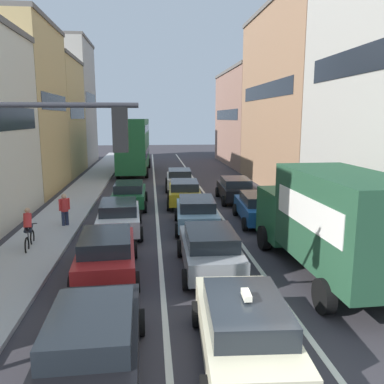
{
  "coord_description": "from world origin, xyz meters",
  "views": [
    {
      "loc": [
        -2.0,
        -6.85,
        5.17
      ],
      "look_at": [
        0.0,
        12.0,
        1.6
      ],
      "focal_mm": 36.96,
      "sensor_mm": 36.0,
      "label": 1
    }
  ],
  "objects_px": {
    "sedan_left_lane_front": "(93,342)",
    "sedan_right_lane_behind_truck": "(259,207)",
    "sedan_left_lane_third": "(119,216)",
    "bus_mid_queue_primary": "(134,143)",
    "pedestrian_near_kerb": "(65,209)",
    "removalist_box_truck": "(330,219)",
    "traffic_light_pole": "(20,191)",
    "sedan_left_lane_fourth": "(129,194)",
    "wagon_left_lane_second": "(106,253)",
    "wagon_right_lane_far": "(235,189)",
    "cyclist_on_sidewalk": "(29,230)",
    "coupe_centre_lane_fourth": "(184,192)",
    "taxi_centre_lane_front": "(244,327)",
    "hatchback_centre_lane_third": "(196,212)",
    "sedan_centre_lane_second": "(210,249)",
    "sedan_centre_lane_fifth": "(179,179)"
  },
  "relations": [
    {
      "from": "sedan_left_lane_front",
      "to": "sedan_left_lane_third",
      "type": "relative_size",
      "value": 0.99
    },
    {
      "from": "taxi_centre_lane_front",
      "to": "wagon_left_lane_second",
      "type": "height_order",
      "value": "taxi_centre_lane_front"
    },
    {
      "from": "removalist_box_truck",
      "to": "sedan_left_lane_front",
      "type": "height_order",
      "value": "removalist_box_truck"
    },
    {
      "from": "sedan_left_lane_third",
      "to": "sedan_right_lane_behind_truck",
      "type": "relative_size",
      "value": 0.99
    },
    {
      "from": "wagon_left_lane_second",
      "to": "sedan_right_lane_behind_truck",
      "type": "height_order",
      "value": "same"
    },
    {
      "from": "sedan_left_lane_front",
      "to": "traffic_light_pole",
      "type": "bearing_deg",
      "value": 75.61
    },
    {
      "from": "sedan_left_lane_front",
      "to": "sedan_left_lane_third",
      "type": "distance_m",
      "value": 10.3
    },
    {
      "from": "taxi_centre_lane_front",
      "to": "sedan_left_lane_third",
      "type": "distance_m",
      "value": 10.61
    },
    {
      "from": "traffic_light_pole",
      "to": "pedestrian_near_kerb",
      "type": "bearing_deg",
      "value": 98.33
    },
    {
      "from": "wagon_left_lane_second",
      "to": "cyclist_on_sidewalk",
      "type": "distance_m",
      "value": 4.43
    },
    {
      "from": "wagon_right_lane_far",
      "to": "sedan_left_lane_fourth",
      "type": "bearing_deg",
      "value": 101.38
    },
    {
      "from": "hatchback_centre_lane_third",
      "to": "coupe_centre_lane_fourth",
      "type": "xyz_separation_m",
      "value": [
        -0.13,
        5.14,
        0.0
      ]
    },
    {
      "from": "sedan_left_lane_third",
      "to": "sedan_left_lane_fourth",
      "type": "distance_m",
      "value": 5.26
    },
    {
      "from": "sedan_left_lane_front",
      "to": "sedan_left_lane_fourth",
      "type": "height_order",
      "value": "same"
    },
    {
      "from": "sedan_left_lane_fourth",
      "to": "wagon_left_lane_second",
      "type": "bearing_deg",
      "value": 179.08
    },
    {
      "from": "hatchback_centre_lane_third",
      "to": "bus_mid_queue_primary",
      "type": "relative_size",
      "value": 0.42
    },
    {
      "from": "sedan_right_lane_behind_truck",
      "to": "sedan_left_lane_front",
      "type": "bearing_deg",
      "value": 153.58
    },
    {
      "from": "hatchback_centre_lane_third",
      "to": "wagon_right_lane_far",
      "type": "height_order",
      "value": "same"
    },
    {
      "from": "sedan_left_lane_front",
      "to": "sedan_left_lane_third",
      "type": "bearing_deg",
      "value": 0.32
    },
    {
      "from": "sedan_left_lane_third",
      "to": "bus_mid_queue_primary",
      "type": "relative_size",
      "value": 0.41
    },
    {
      "from": "cyclist_on_sidewalk",
      "to": "sedan_left_lane_fourth",
      "type": "bearing_deg",
      "value": -31.11
    },
    {
      "from": "traffic_light_pole",
      "to": "sedan_right_lane_behind_truck",
      "type": "xyz_separation_m",
      "value": [
        7.77,
        11.09,
        -3.02
      ]
    },
    {
      "from": "taxi_centre_lane_front",
      "to": "sedan_centre_lane_second",
      "type": "height_order",
      "value": "taxi_centre_lane_front"
    },
    {
      "from": "hatchback_centre_lane_third",
      "to": "sedan_left_lane_third",
      "type": "bearing_deg",
      "value": 99.0
    },
    {
      "from": "sedan_left_lane_third",
      "to": "sedan_left_lane_fourth",
      "type": "relative_size",
      "value": 1.01
    },
    {
      "from": "sedan_centre_lane_second",
      "to": "wagon_right_lane_far",
      "type": "bearing_deg",
      "value": -15.43
    },
    {
      "from": "wagon_right_lane_far",
      "to": "coupe_centre_lane_fourth",
      "type": "bearing_deg",
      "value": 105.97
    },
    {
      "from": "sedan_left_lane_front",
      "to": "pedestrian_near_kerb",
      "type": "xyz_separation_m",
      "value": [
        -2.87,
        11.41,
        0.15
      ]
    },
    {
      "from": "sedan_left_lane_front",
      "to": "sedan_right_lane_behind_truck",
      "type": "height_order",
      "value": "same"
    },
    {
      "from": "coupe_centre_lane_fourth",
      "to": "hatchback_centre_lane_third",
      "type": "bearing_deg",
      "value": -175.41
    },
    {
      "from": "sedan_centre_lane_fifth",
      "to": "sedan_right_lane_behind_truck",
      "type": "bearing_deg",
      "value": -159.4
    },
    {
      "from": "removalist_box_truck",
      "to": "coupe_centre_lane_fourth",
      "type": "distance_m",
      "value": 11.99
    },
    {
      "from": "sedan_centre_lane_second",
      "to": "sedan_right_lane_behind_truck",
      "type": "xyz_separation_m",
      "value": [
        3.36,
        6.01,
        0.0
      ]
    },
    {
      "from": "wagon_right_lane_far",
      "to": "cyclist_on_sidewalk",
      "type": "distance_m",
      "value": 13.09
    },
    {
      "from": "coupe_centre_lane_fourth",
      "to": "traffic_light_pole",
      "type": "bearing_deg",
      "value": 167.16
    },
    {
      "from": "sedan_left_lane_front",
      "to": "wagon_left_lane_second",
      "type": "distance_m",
      "value": 5.31
    },
    {
      "from": "removalist_box_truck",
      "to": "sedan_left_lane_front",
      "type": "xyz_separation_m",
      "value": [
        -6.91,
        -4.45,
        -1.18
      ]
    },
    {
      "from": "traffic_light_pole",
      "to": "removalist_box_truck",
      "type": "distance_m",
      "value": 9.33
    },
    {
      "from": "sedan_left_lane_fourth",
      "to": "bus_mid_queue_primary",
      "type": "xyz_separation_m",
      "value": [
        -0.23,
        14.57,
        2.03
      ]
    },
    {
      "from": "pedestrian_near_kerb",
      "to": "removalist_box_truck",
      "type": "bearing_deg",
      "value": -160.88
    },
    {
      "from": "coupe_centre_lane_fourth",
      "to": "sedan_right_lane_behind_truck",
      "type": "xyz_separation_m",
      "value": [
        3.33,
        -4.41,
        0.0
      ]
    },
    {
      "from": "sedan_centre_lane_second",
      "to": "sedan_right_lane_behind_truck",
      "type": "bearing_deg",
      "value": -28.21
    },
    {
      "from": "traffic_light_pole",
      "to": "wagon_left_lane_second",
      "type": "relative_size",
      "value": 1.25
    },
    {
      "from": "traffic_light_pole",
      "to": "removalist_box_truck",
      "type": "height_order",
      "value": "traffic_light_pole"
    },
    {
      "from": "taxi_centre_lane_front",
      "to": "sedan_left_lane_fourth",
      "type": "distance_m",
      "value": 15.64
    },
    {
      "from": "traffic_light_pole",
      "to": "sedan_right_lane_behind_truck",
      "type": "relative_size",
      "value": 1.25
    },
    {
      "from": "traffic_light_pole",
      "to": "wagon_right_lane_far",
      "type": "xyz_separation_m",
      "value": [
        7.72,
        16.3,
        -3.02
      ]
    },
    {
      "from": "taxi_centre_lane_front",
      "to": "sedan_right_lane_behind_truck",
      "type": "distance_m",
      "value": 11.65
    },
    {
      "from": "bus_mid_queue_primary",
      "to": "cyclist_on_sidewalk",
      "type": "bearing_deg",
      "value": 173.01
    },
    {
      "from": "sedan_right_lane_behind_truck",
      "to": "cyclist_on_sidewalk",
      "type": "xyz_separation_m",
      "value": [
        -10.13,
        -3.14,
        0.05
      ]
    }
  ]
}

